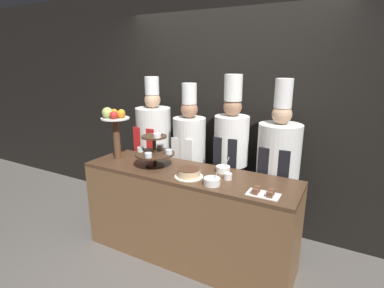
# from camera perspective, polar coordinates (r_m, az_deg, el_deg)

# --- Properties ---
(ground_plane) EXTENTS (14.00, 14.00, 0.00)m
(ground_plane) POSITION_cam_1_polar(r_m,az_deg,el_deg) (3.12, -3.82, -23.10)
(ground_plane) COLOR #5B5651
(wall_back) EXTENTS (10.00, 0.06, 2.80)m
(wall_back) POSITION_cam_1_polar(r_m,az_deg,el_deg) (3.57, 6.45, 6.68)
(wall_back) COLOR black
(wall_back) RESTS_ON ground_plane
(buffet_counter) EXTENTS (2.11, 0.60, 0.92)m
(buffet_counter) POSITION_cam_1_polar(r_m,az_deg,el_deg) (3.07, -0.92, -13.34)
(buffet_counter) COLOR brown
(buffet_counter) RESTS_ON ground_plane
(tiered_stand) EXTENTS (0.40, 0.40, 0.36)m
(tiered_stand) POSITION_cam_1_polar(r_m,az_deg,el_deg) (2.99, -7.12, -1.21)
(tiered_stand) COLOR #3D2819
(tiered_stand) RESTS_ON buffet_counter
(fruit_pedestal) EXTENTS (0.30, 0.30, 0.56)m
(fruit_pedestal) POSITION_cam_1_polar(r_m,az_deg,el_deg) (3.25, -14.46, 3.97)
(fruit_pedestal) COLOR brown
(fruit_pedestal) RESTS_ON buffet_counter
(cake_round) EXTENTS (0.26, 0.26, 0.08)m
(cake_round) POSITION_cam_1_polar(r_m,az_deg,el_deg) (2.74, -0.63, -5.54)
(cake_round) COLOR white
(cake_round) RESTS_ON buffet_counter
(cup_white) EXTENTS (0.08, 0.08, 0.06)m
(cup_white) POSITION_cam_1_polar(r_m,az_deg,el_deg) (2.70, 6.83, -6.12)
(cup_white) COLOR white
(cup_white) RESTS_ON buffet_counter
(cake_square_tray) EXTENTS (0.26, 0.15, 0.05)m
(cake_square_tray) POSITION_cam_1_polar(r_m,az_deg,el_deg) (2.46, 13.43, -9.01)
(cake_square_tray) COLOR white
(cake_square_tray) RESTS_ON buffet_counter
(serving_bowl_near) EXTENTS (0.15, 0.15, 0.16)m
(serving_bowl_near) POSITION_cam_1_polar(r_m,az_deg,el_deg) (2.58, 3.82, -7.11)
(serving_bowl_near) COLOR white
(serving_bowl_near) RESTS_ON buffet_counter
(serving_bowl_far) EXTENTS (0.13, 0.13, 0.16)m
(serving_bowl_far) POSITION_cam_1_polar(r_m,az_deg,el_deg) (2.87, 5.92, -4.78)
(serving_bowl_far) COLOR white
(serving_bowl_far) RESTS_ON buffet_counter
(chef_left) EXTENTS (0.42, 0.42, 1.77)m
(chef_left) POSITION_cam_1_polar(r_m,az_deg,el_deg) (3.69, -7.27, -0.04)
(chef_left) COLOR black
(chef_left) RESTS_ON ground_plane
(chef_center_left) EXTENTS (0.37, 0.37, 1.71)m
(chef_center_left) POSITION_cam_1_polar(r_m,az_deg,el_deg) (3.44, -0.51, -1.65)
(chef_center_left) COLOR #28282D
(chef_center_left) RESTS_ON ground_plane
(chef_center_right) EXTENTS (0.36, 0.36, 1.82)m
(chef_center_right) POSITION_cam_1_polar(r_m,az_deg,el_deg) (3.22, 7.40, -1.82)
(chef_center_right) COLOR #38332D
(chef_center_right) RESTS_ON ground_plane
(chef_right) EXTENTS (0.42, 0.42, 1.79)m
(chef_right) POSITION_cam_1_polar(r_m,az_deg,el_deg) (3.10, 16.01, -4.01)
(chef_right) COLOR #38332D
(chef_right) RESTS_ON ground_plane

